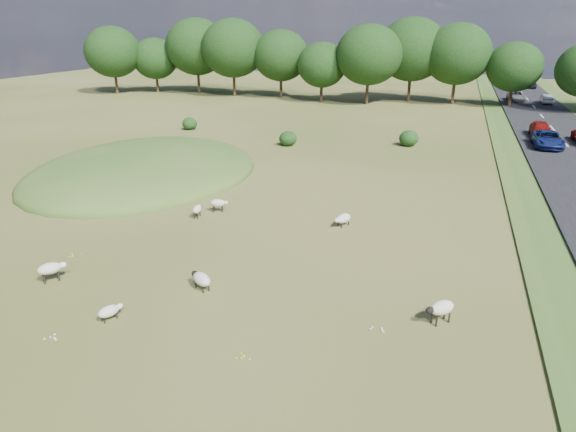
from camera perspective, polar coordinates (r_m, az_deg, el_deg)
The scene contains 17 objects.
ground at distance 42.89m, azimuth 4.02°, elevation 6.17°, with size 160.00×160.00×0.00m, color #3C4C17.
mound at distance 40.47m, azimuth -15.65°, elevation 4.58°, with size 16.00×20.00×4.00m, color #33561E.
road at distance 52.45m, azimuth 28.78°, elevation 6.48°, with size 8.00×150.00×0.25m, color black.
treeline at distance 76.71m, azimuth 10.08°, elevation 17.21°, with size 96.28×14.66×11.70m.
shrubs at distance 50.17m, azimuth 1.72°, elevation 9.12°, with size 24.77×5.78×1.46m.
sheep_0 at distance 24.72m, azimuth -24.88°, elevation -5.32°, with size 1.06×1.17×0.87m.
sheep_1 at distance 28.71m, azimuth 6.15°, elevation -0.28°, with size 0.96×1.26×0.71m.
sheep_2 at distance 20.94m, azimuth -19.23°, elevation -9.95°, with size 0.78×1.05×0.59m.
sheep_3 at distance 30.27m, azimuth -10.07°, elevation 0.74°, with size 0.58×1.03×0.72m.
sheep_4 at distance 30.99m, azimuth -7.75°, elevation 1.42°, with size 1.13×0.70×0.79m.
sheep_5 at distance 20.28m, azimuth 16.63°, elevation -9.77°, with size 1.20×1.18×0.92m.
sheep_6 at distance 22.19m, azimuth -9.62°, elevation -6.91°, with size 1.30×1.05×0.74m.
car_1 at distance 101.21m, azimuth 25.28°, elevation 13.15°, with size 1.91×4.70×1.36m, color black.
car_2 at distance 82.53m, azimuth 24.00°, elevation 12.08°, with size 2.28×4.94×1.37m, color #94969B.
car_3 at distance 81.50m, azimuth 26.78°, elevation 11.55°, with size 1.36×3.89×1.28m, color #9A9EA2.
car_4 at distance 56.63m, azimuth 26.25°, elevation 8.67°, with size 1.75×4.35×1.48m, color maroon.
car_5 at distance 51.90m, azimuth 26.89°, elevation 7.62°, with size 2.35×5.09×1.42m, color navy.
Camera 1 is at (9.84, -20.39, 10.58)m, focal length 32.00 mm.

